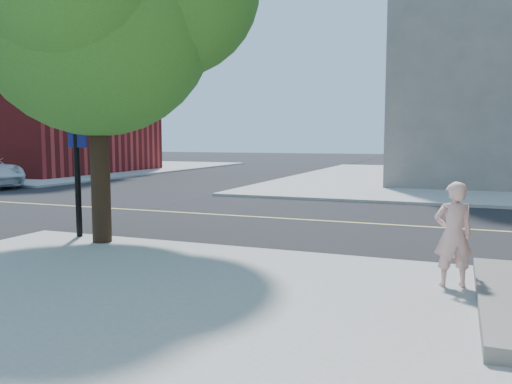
% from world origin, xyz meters
% --- Properties ---
extents(ground, '(140.00, 140.00, 0.00)m').
position_xyz_m(ground, '(0.00, 0.00, 0.00)').
color(ground, black).
rests_on(ground, ground).
extents(road_ew, '(140.00, 9.00, 0.01)m').
position_xyz_m(road_ew, '(0.00, 4.50, 0.01)').
color(road_ew, black).
rests_on(road_ew, ground).
extents(sidewalk_nw, '(26.00, 25.00, 0.12)m').
position_xyz_m(sidewalk_nw, '(-23.00, 21.50, 0.06)').
color(sidewalk_nw, '#969695').
rests_on(sidewalk_nw, ground).
extents(church, '(15.20, 12.00, 14.40)m').
position_xyz_m(church, '(-20.00, 18.00, 7.18)').
color(church, maroon).
rests_on(church, sidewalk_nw).
extents(man_on_phone, '(0.66, 0.54, 1.55)m').
position_xyz_m(man_on_phone, '(8.07, -1.48, 0.90)').
color(man_on_phone, beige).
rests_on(man_on_phone, sidewalk_se).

